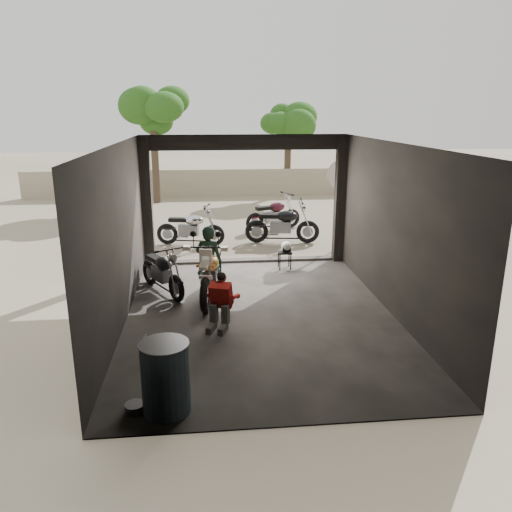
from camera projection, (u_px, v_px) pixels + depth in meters
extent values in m
plane|color=#7A6D56|center=(260.00, 316.00, 9.48)|extent=(80.00, 80.00, 0.00)
cube|color=#2D2B28|center=(260.00, 315.00, 9.47)|extent=(5.00, 7.00, 0.02)
plane|color=black|center=(260.00, 144.00, 8.58)|extent=(7.00, 7.00, 0.00)
cube|color=black|center=(294.00, 306.00, 5.69)|extent=(5.00, 0.02, 3.20)
cube|color=black|center=(119.00, 237.00, 8.78)|extent=(0.02, 7.00, 3.20)
cube|color=black|center=(394.00, 231.00, 9.27)|extent=(0.02, 7.00, 3.20)
cube|color=black|center=(147.00, 203.00, 12.02)|extent=(0.24, 0.24, 3.20)
cube|color=black|center=(340.00, 200.00, 12.49)|extent=(0.24, 0.24, 3.20)
cube|color=black|center=(245.00, 142.00, 11.89)|extent=(5.00, 0.16, 0.36)
cube|color=#2D2B28|center=(245.00, 261.00, 12.81)|extent=(5.00, 0.25, 0.08)
cube|color=gray|center=(226.00, 182.00, 22.68)|extent=(18.00, 0.30, 1.20)
cylinder|color=#382B1E|center=(155.00, 160.00, 20.62)|extent=(0.30, 0.30, 3.58)
ellipsoid|color=#1E4C14|center=(152.00, 103.00, 19.99)|extent=(2.20, 2.20, 3.14)
cylinder|color=#382B1E|center=(288.00, 160.00, 22.67)|extent=(0.30, 0.30, 3.20)
ellipsoid|color=#1E4C14|center=(288.00, 114.00, 22.11)|extent=(2.20, 2.20, 2.80)
imported|color=black|center=(209.00, 262.00, 10.23)|extent=(0.64, 0.52, 1.52)
cube|color=black|center=(285.00, 252.00, 12.15)|extent=(0.32, 0.32, 0.04)
cylinder|color=black|center=(280.00, 262.00, 12.07)|extent=(0.03, 0.03, 0.43)
cylinder|color=black|center=(291.00, 262.00, 12.10)|extent=(0.03, 0.03, 0.43)
cylinder|color=black|center=(278.00, 259.00, 12.32)|extent=(0.03, 0.03, 0.43)
cylinder|color=black|center=(289.00, 259.00, 12.35)|extent=(0.03, 0.03, 0.43)
ellipsoid|color=white|center=(286.00, 246.00, 12.14)|extent=(0.30, 0.31, 0.24)
cylinder|color=#3F5C6A|center=(166.00, 378.00, 6.33)|extent=(0.82, 0.82, 0.96)
cylinder|color=black|center=(340.00, 208.00, 13.76)|extent=(0.08, 0.08, 2.29)
cylinder|color=beige|center=(342.00, 174.00, 13.48)|extent=(0.83, 0.03, 0.83)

